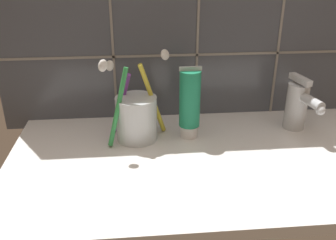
% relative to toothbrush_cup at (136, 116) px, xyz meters
% --- Properties ---
extents(sink_counter, '(0.71, 0.39, 0.02)m').
position_rel_toothbrush_cup_xyz_m(sink_counter, '(0.12, -0.08, -0.06)').
color(sink_counter, white).
rests_on(sink_counter, ground).
extents(tile_wall_backsplash, '(0.81, 0.02, 0.42)m').
position_rel_toothbrush_cup_xyz_m(tile_wall_backsplash, '(0.12, 0.11, 0.14)').
color(tile_wall_backsplash, '#4C515B').
rests_on(tile_wall_backsplash, ground).
extents(toothbrush_cup, '(0.14, 0.09, 0.18)m').
position_rel_toothbrush_cup_xyz_m(toothbrush_cup, '(0.00, 0.00, 0.00)').
color(toothbrush_cup, silver).
rests_on(toothbrush_cup, sink_counter).
extents(toothpaste_tube, '(0.04, 0.04, 0.15)m').
position_rel_toothbrush_cup_xyz_m(toothpaste_tube, '(0.11, -0.00, 0.02)').
color(toothpaste_tube, white).
rests_on(toothpaste_tube, sink_counter).
extents(sink_faucet, '(0.05, 0.11, 0.11)m').
position_rel_toothbrush_cup_xyz_m(sink_faucet, '(0.33, 0.01, 0.01)').
color(sink_faucet, silver).
rests_on(sink_faucet, sink_counter).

